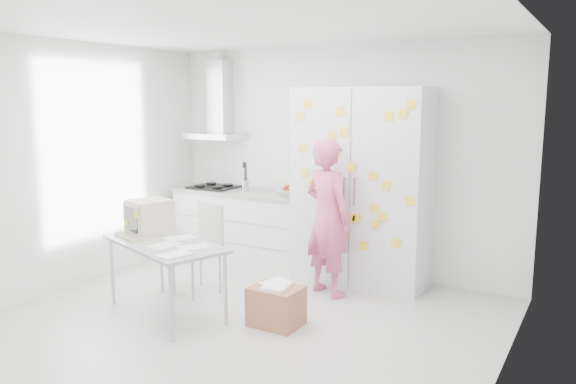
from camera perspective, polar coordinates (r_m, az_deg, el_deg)
The scene contains 10 objects.
floor at distance 5.43m, azimuth -4.36°, elevation -13.15°, with size 4.50×4.00×0.02m, color silver.
walls at distance 5.67m, azimuth -0.42°, elevation 2.09°, with size 4.52×4.01×2.70m.
ceiling at distance 5.06m, azimuth -4.76°, elevation 16.50°, with size 4.50×4.00×0.02m, color white.
counter_run at distance 7.28m, azimuth -4.62°, elevation -3.34°, with size 1.84×0.63×1.28m.
range_hood at distance 7.48m, azimuth -7.05°, elevation 8.45°, with size 0.70×0.48×1.01m.
tall_cabinet at distance 6.36m, azimuth 7.48°, elevation 0.52°, with size 1.50×0.68×2.20m.
person at distance 5.94m, azimuth 4.06°, elevation -2.59°, with size 0.61×0.40×1.68m, color #DA5586.
desk at distance 5.75m, azimuth -13.42°, elevation -3.57°, with size 1.48×1.07×1.07m.
chair at distance 6.12m, azimuth -8.72°, elevation -5.14°, with size 0.54×0.54×0.97m.
cardboard_box at distance 5.29m, azimuth -1.20°, elevation -11.44°, with size 0.46×0.38×0.40m.
Camera 1 is at (2.86, -4.13, 2.07)m, focal length 35.00 mm.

